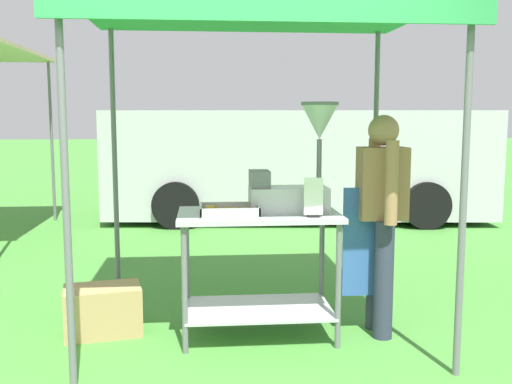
# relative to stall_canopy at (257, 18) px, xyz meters

# --- Properties ---
(ground_plane) EXTENTS (70.00, 70.00, 0.00)m
(ground_plane) POSITION_rel_stall_canopy_xyz_m (-0.26, 4.64, -2.28)
(ground_plane) COLOR #478E38
(stall_canopy) EXTENTS (2.53, 2.06, 2.39)m
(stall_canopy) POSITION_rel_stall_canopy_xyz_m (0.00, 0.00, 0.00)
(stall_canopy) COLOR slate
(stall_canopy) RESTS_ON ground
(donut_cart) EXTENTS (1.15, 0.68, 0.92)m
(donut_cart) POSITION_rel_stall_canopy_xyz_m (-0.00, -0.10, -1.64)
(donut_cart) COLOR #B7B7BC
(donut_cart) RESTS_ON ground
(donut_tray) EXTENTS (0.41, 0.32, 0.07)m
(donut_tray) POSITION_rel_stall_canopy_xyz_m (-0.22, -0.20, -1.35)
(donut_tray) COLOR #B7B7BC
(donut_tray) RESTS_ON donut_cart
(donut_fryer) EXTENTS (0.63, 0.28, 0.79)m
(donut_fryer) POSITION_rel_stall_canopy_xyz_m (0.28, -0.09, -1.07)
(donut_fryer) COLOR #B7B7BC
(donut_fryer) RESTS_ON donut_cart
(menu_sign) EXTENTS (0.13, 0.05, 0.27)m
(menu_sign) POSITION_rel_stall_canopy_xyz_m (0.35, -0.33, -1.25)
(menu_sign) COLOR black
(menu_sign) RESTS_ON donut_cart
(vendor) EXTENTS (0.45, 0.53, 1.61)m
(vendor) POSITION_rel_stall_canopy_xyz_m (0.89, -0.13, -1.38)
(vendor) COLOR #2D3347
(vendor) RESTS_ON ground
(supply_crate) EXTENTS (0.61, 0.46, 0.35)m
(supply_crate) POSITION_rel_stall_canopy_xyz_m (-1.14, 0.04, -2.11)
(supply_crate) COLOR tan
(supply_crate) RESTS_ON ground
(van_silver) EXTENTS (5.95, 2.49, 1.69)m
(van_silver) POSITION_rel_stall_canopy_xyz_m (1.10, 4.94, -1.41)
(van_silver) COLOR #BCBCC1
(van_silver) RESTS_ON ground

